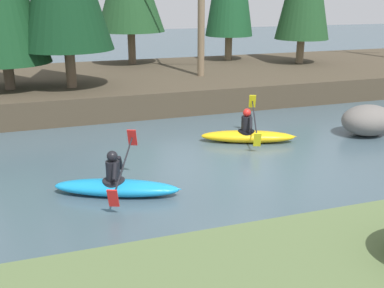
{
  "coord_description": "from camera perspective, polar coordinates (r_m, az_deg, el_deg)",
  "views": [
    {
      "loc": [
        -4.44,
        -9.57,
        4.11
      ],
      "look_at": [
        -1.1,
        0.5,
        0.55
      ],
      "focal_mm": 42.0,
      "sensor_mm": 36.0,
      "label": 1
    }
  ],
  "objects": [
    {
      "name": "kayaker_middle",
      "position": [
        9.75,
        -9.46,
        -5.23
      ],
      "size": [
        2.72,
        1.97,
        1.2
      ],
      "rotation": [
        0.0,
        0.0,
        -0.4
      ],
      "color": "#1993D6",
      "rests_on": "ground"
    },
    {
      "name": "ground_plane",
      "position": [
        11.33,
        6.07,
        -2.84
      ],
      "size": [
        90.0,
        90.0,
        0.0
      ],
      "primitive_type": "plane",
      "color": "#425660"
    },
    {
      "name": "boulder_midstream",
      "position": [
        14.64,
        21.42,
        2.83
      ],
      "size": [
        1.65,
        1.29,
        0.93
      ],
      "color": "slate",
      "rests_on": "ground"
    },
    {
      "name": "kayaker_lead",
      "position": [
        13.12,
        7.2,
        1.16
      ],
      "size": [
        2.74,
        2.0,
        1.2
      ],
      "rotation": [
        0.0,
        0.0,
        -0.36
      ],
      "color": "yellow",
      "rests_on": "ground"
    },
    {
      "name": "riverbank_far",
      "position": [
        19.64,
        -5.03,
        7.74
      ],
      "size": [
        44.0,
        8.48,
        0.9
      ],
      "color": "#473D2D",
      "rests_on": "ground"
    }
  ]
}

